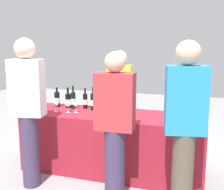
% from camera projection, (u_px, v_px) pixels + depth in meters
% --- Properties ---
extents(ground_plane, '(12.00, 12.00, 0.00)m').
position_uv_depth(ground_plane, '(112.00, 170.00, 3.69)').
color(ground_plane, gray).
extents(tasting_table, '(2.37, 0.75, 0.79)m').
position_uv_depth(tasting_table, '(112.00, 142.00, 3.62)').
color(tasting_table, maroon).
rests_on(tasting_table, ground_plane).
extents(wine_bottle_0, '(0.08, 0.08, 0.31)m').
position_uv_depth(wine_bottle_0, '(57.00, 99.00, 3.93)').
color(wine_bottle_0, black).
rests_on(wine_bottle_0, tasting_table).
extents(wine_bottle_1, '(0.08, 0.08, 0.29)m').
position_uv_depth(wine_bottle_1, '(68.00, 101.00, 3.88)').
color(wine_bottle_1, black).
rests_on(wine_bottle_1, tasting_table).
extents(wine_bottle_2, '(0.07, 0.07, 0.33)m').
position_uv_depth(wine_bottle_2, '(73.00, 100.00, 3.82)').
color(wine_bottle_2, black).
rests_on(wine_bottle_2, tasting_table).
extents(wine_bottle_3, '(0.06, 0.06, 0.31)m').
position_uv_depth(wine_bottle_3, '(85.00, 101.00, 3.84)').
color(wine_bottle_3, black).
rests_on(wine_bottle_3, tasting_table).
extents(wine_bottle_4, '(0.07, 0.07, 0.32)m').
position_uv_depth(wine_bottle_4, '(93.00, 102.00, 3.74)').
color(wine_bottle_4, black).
rests_on(wine_bottle_4, tasting_table).
extents(wine_bottle_5, '(0.08, 0.08, 0.33)m').
position_uv_depth(wine_bottle_5, '(120.00, 103.00, 3.65)').
color(wine_bottle_5, black).
rests_on(wine_bottle_5, tasting_table).
extents(wine_bottle_6, '(0.07, 0.07, 0.30)m').
position_uv_depth(wine_bottle_6, '(175.00, 107.00, 3.47)').
color(wine_bottle_6, black).
rests_on(wine_bottle_6, tasting_table).
extents(wine_glass_0, '(0.07, 0.07, 0.13)m').
position_uv_depth(wine_glass_0, '(56.00, 105.00, 3.66)').
color(wine_glass_0, silver).
rests_on(wine_glass_0, tasting_table).
extents(wine_glass_1, '(0.08, 0.08, 0.15)m').
position_uv_depth(wine_glass_1, '(68.00, 104.00, 3.60)').
color(wine_glass_1, silver).
rests_on(wine_glass_1, tasting_table).
extents(wine_glass_2, '(0.06, 0.06, 0.14)m').
position_uv_depth(wine_glass_2, '(76.00, 105.00, 3.60)').
color(wine_glass_2, silver).
rests_on(wine_glass_2, tasting_table).
extents(wine_glass_3, '(0.07, 0.07, 0.13)m').
position_uv_depth(wine_glass_3, '(118.00, 108.00, 3.44)').
color(wine_glass_3, silver).
rests_on(wine_glass_3, tasting_table).
extents(ice_bucket, '(0.19, 0.19, 0.20)m').
position_uv_depth(ice_bucket, '(172.00, 110.00, 3.33)').
color(ice_bucket, silver).
rests_on(ice_bucket, tasting_table).
extents(server_pouring, '(0.37, 0.22, 1.60)m').
position_uv_depth(server_pouring, '(119.00, 99.00, 4.09)').
color(server_pouring, black).
rests_on(server_pouring, ground_plane).
extents(guest_0, '(0.41, 0.27, 1.76)m').
position_uv_depth(guest_0, '(28.00, 107.00, 3.12)').
color(guest_0, '#3F3351').
rests_on(guest_0, ground_plane).
extents(guest_1, '(0.42, 0.24, 1.61)m').
position_uv_depth(guest_1, '(115.00, 123.00, 2.85)').
color(guest_1, '#3F3351').
rests_on(guest_1, ground_plane).
extents(guest_2, '(0.41, 0.28, 1.72)m').
position_uv_depth(guest_2, '(185.00, 123.00, 2.55)').
color(guest_2, brown).
rests_on(guest_2, ground_plane).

